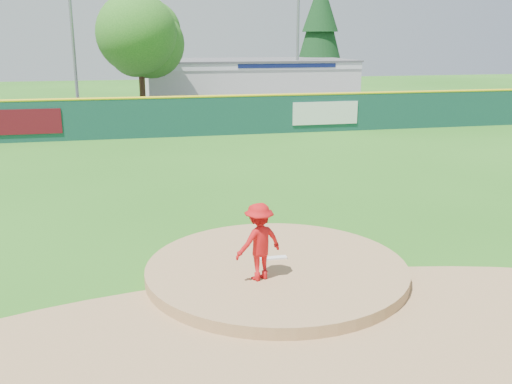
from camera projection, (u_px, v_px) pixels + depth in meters
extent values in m
plane|color=#286B19|center=(276.00, 275.00, 12.09)|extent=(120.00, 120.00, 0.00)
cylinder|color=#9E774C|center=(276.00, 275.00, 12.09)|extent=(5.50, 5.50, 0.50)
cube|color=white|center=(273.00, 258.00, 12.30)|extent=(0.60, 0.15, 0.04)
cylinder|color=#9E774C|center=(323.00, 347.00, 9.26)|extent=(15.40, 15.40, 0.01)
cube|color=#38383A|center=(174.00, 114.00, 37.53)|extent=(44.00, 16.00, 0.02)
imported|color=red|center=(259.00, 242.00, 11.11)|extent=(1.14, 0.90, 1.55)
imported|color=white|center=(135.00, 110.00, 34.15)|extent=(5.31, 3.97, 1.34)
cube|color=silver|center=(247.00, 82.00, 43.08)|extent=(15.00, 8.00, 3.20)
cube|color=white|center=(259.00, 66.00, 38.92)|extent=(15.00, 0.06, 0.55)
cube|color=#0F194C|center=(288.00, 66.00, 39.30)|extent=(7.00, 0.03, 0.28)
cube|color=#59595B|center=(247.00, 60.00, 42.65)|extent=(15.20, 8.20, 0.12)
cube|color=#5F0D17|center=(22.00, 122.00, 27.07)|extent=(3.60, 0.04, 1.20)
cube|color=white|center=(325.00, 113.00, 30.24)|extent=(3.60, 0.04, 1.20)
cube|color=#133F38|center=(187.00, 117.00, 28.79)|extent=(40.00, 0.10, 2.00)
cylinder|color=yellow|center=(187.00, 97.00, 28.53)|extent=(40.00, 0.14, 0.14)
cylinder|color=#382314|center=(143.00, 98.00, 34.89)|extent=(0.36, 0.36, 2.60)
sphere|color=#387F23|center=(140.00, 43.00, 34.03)|extent=(5.60, 5.60, 5.60)
cylinder|color=#382314|center=(318.00, 87.00, 48.52)|extent=(0.40, 0.40, 1.60)
cone|color=#113A16|center=(320.00, 29.00, 47.28)|extent=(4.40, 4.40, 7.90)
cylinder|color=gray|center=(72.00, 27.00, 34.84)|extent=(0.20, 0.20, 11.00)
cylinder|color=gray|center=(298.00, 36.00, 39.99)|extent=(0.20, 0.20, 10.00)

